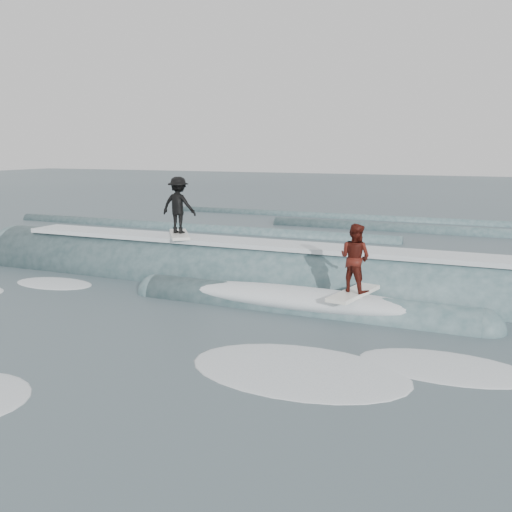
% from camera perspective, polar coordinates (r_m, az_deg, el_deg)
% --- Properties ---
extents(ground, '(160.00, 160.00, 0.00)m').
position_cam_1_polar(ground, '(13.92, -5.78, -6.92)').
color(ground, '#374550').
rests_on(ground, ground).
extents(breaking_wave, '(23.12, 4.06, 2.57)m').
position_cam_1_polar(breaking_wave, '(17.50, 1.59, -3.05)').
color(breaking_wave, '#325055').
rests_on(breaking_wave, ground).
extents(surfer_black, '(1.59, 1.96, 1.94)m').
position_cam_1_polar(surfer_black, '(18.84, -7.74, 4.87)').
color(surfer_black, silver).
rests_on(surfer_black, ground).
extents(surfer_red, '(1.01, 2.07, 1.83)m').
position_cam_1_polar(surfer_red, '(14.48, 9.85, -0.55)').
color(surfer_red, white).
rests_on(surfer_red, ground).
extents(whitewater, '(16.21, 9.00, 0.10)m').
position_cam_1_polar(whitewater, '(12.77, -9.95, -8.68)').
color(whitewater, white).
rests_on(whitewater, ground).
extents(far_swells, '(36.37, 8.65, 0.80)m').
position_cam_1_polar(far_swells, '(30.43, 9.10, 2.69)').
color(far_swells, '#325055').
rests_on(far_swells, ground).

